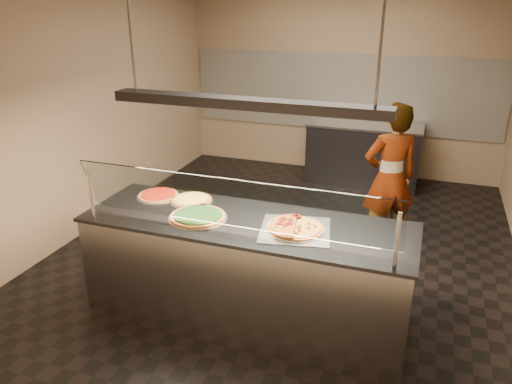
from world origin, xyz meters
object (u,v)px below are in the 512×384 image
(sneeze_guard, at_px, (231,204))
(prep_table, at_px, (363,153))
(pizza_spinach, at_px, (198,216))
(pizza_spatula, at_px, (194,203))
(pizza_tomato, at_px, (158,195))
(serving_counter, at_px, (247,268))
(half_pizza_pepperoni, at_px, (282,224))
(perforated_tray, at_px, (295,229))
(worker, at_px, (390,178))
(pizza_cheese, at_px, (192,199))
(half_pizza_sausage, at_px, (309,229))
(heat_lamp_housing, at_px, (246,103))

(sneeze_guard, height_order, prep_table, sneeze_guard)
(pizza_spinach, height_order, pizza_spatula, pizza_spatula)
(pizza_tomato, distance_m, prep_table, 3.93)
(serving_counter, xyz_separation_m, half_pizza_pepperoni, (0.33, -0.04, 0.50))
(perforated_tray, height_order, prep_table, perforated_tray)
(perforated_tray, bearing_deg, worker, 71.19)
(serving_counter, height_order, pizza_tomato, pizza_tomato)
(pizza_spatula, bearing_deg, pizza_cheese, 126.87)
(sneeze_guard, height_order, pizza_spatula, sneeze_guard)
(half_pizza_sausage, height_order, pizza_tomato, half_pizza_sausage)
(pizza_cheese, xyz_separation_m, prep_table, (1.12, 3.60, -0.48))
(serving_counter, distance_m, pizza_cheese, 0.84)
(serving_counter, height_order, pizza_cheese, pizza_cheese)
(serving_counter, xyz_separation_m, sneeze_guard, (0.00, -0.34, 0.76))
(serving_counter, xyz_separation_m, pizza_tomato, (-1.01, 0.24, 0.48))
(pizza_spinach, height_order, prep_table, pizza_spinach)
(half_pizza_sausage, relative_size, pizza_tomato, 1.25)
(worker, bearing_deg, half_pizza_pepperoni, 38.45)
(sneeze_guard, distance_m, worker, 2.35)
(pizza_cheese, distance_m, pizza_spatula, 0.13)
(half_pizza_pepperoni, xyz_separation_m, pizza_tomato, (-1.33, 0.28, -0.02))
(perforated_tray, xyz_separation_m, worker, (0.60, 1.76, -0.09))
(pizza_spinach, bearing_deg, worker, 51.04)
(pizza_tomato, bearing_deg, heat_lamp_housing, -13.49)
(serving_counter, distance_m, worker, 2.05)
(sneeze_guard, height_order, half_pizza_pepperoni, sneeze_guard)
(worker, bearing_deg, pizza_tomato, 6.47)
(half_pizza_pepperoni, bearing_deg, pizza_tomato, 168.30)
(perforated_tray, height_order, pizza_spinach, pizza_spinach)
(serving_counter, height_order, half_pizza_sausage, half_pizza_sausage)
(pizza_tomato, bearing_deg, half_pizza_sausage, -10.20)
(prep_table, bearing_deg, worker, -74.95)
(heat_lamp_housing, bearing_deg, pizza_spinach, -168.24)
(pizza_spinach, bearing_deg, sneeze_guard, -31.03)
(serving_counter, bearing_deg, heat_lamp_housing, -90.00)
(perforated_tray, xyz_separation_m, pizza_cheese, (-1.09, 0.28, 0.01))
(sneeze_guard, relative_size, heat_lamp_housing, 1.15)
(perforated_tray, relative_size, pizza_spinach, 1.29)
(pizza_spinach, bearing_deg, pizza_tomato, 150.49)
(perforated_tray, bearing_deg, sneeze_guard, -145.42)
(perforated_tray, xyz_separation_m, half_pizza_sausage, (0.11, -0.00, 0.02))
(half_pizza_sausage, xyz_separation_m, pizza_tomato, (-1.56, 0.28, -0.01))
(serving_counter, xyz_separation_m, perforated_tray, (0.44, -0.04, 0.47))
(pizza_spinach, distance_m, pizza_spatula, 0.27)
(serving_counter, height_order, half_pizza_pepperoni, half_pizza_pepperoni)
(half_pizza_sausage, relative_size, worker, 0.30)
(half_pizza_sausage, bearing_deg, perforated_tray, 178.80)
(pizza_spatula, height_order, heat_lamp_housing, heat_lamp_housing)
(pizza_cheese, relative_size, pizza_tomato, 0.99)
(pizza_tomato, bearing_deg, worker, 35.94)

